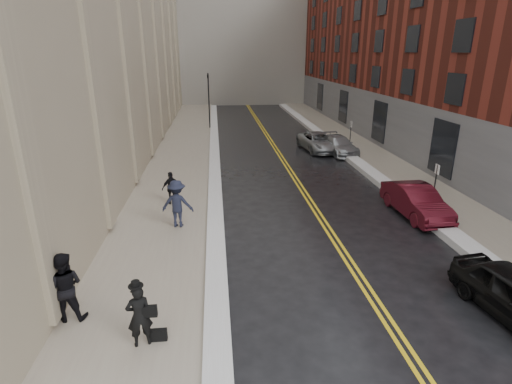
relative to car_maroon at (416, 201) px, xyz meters
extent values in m
plane|color=black|center=(-6.80, -7.47, -0.70)|extent=(160.00, 160.00, 0.00)
cube|color=gray|center=(-11.30, 8.53, -0.62)|extent=(4.00, 64.00, 0.15)
cube|color=gray|center=(2.20, 8.53, -0.62)|extent=(3.00, 64.00, 0.15)
cube|color=gold|center=(-4.42, 8.53, -0.70)|extent=(0.12, 64.00, 0.01)
cube|color=gold|center=(-4.18, 8.53, -0.70)|extent=(0.12, 64.00, 0.01)
cube|color=white|center=(-9.00, 8.53, -0.57)|extent=(0.70, 60.80, 0.26)
cube|color=white|center=(0.35, 8.53, -0.55)|extent=(0.85, 60.80, 0.30)
cube|color=maroon|center=(10.70, 15.53, 8.30)|extent=(14.00, 50.00, 18.00)
cylinder|color=black|center=(-9.40, 22.53, 1.90)|extent=(0.12, 0.12, 5.20)
imported|color=black|center=(-9.40, 22.53, 3.90)|extent=(0.18, 0.15, 0.90)
cylinder|color=black|center=(1.10, 0.53, 0.40)|extent=(0.06, 0.06, 2.20)
cube|color=white|center=(1.10, 0.53, 1.30)|extent=(0.02, 0.35, 0.45)
cylinder|color=black|center=(1.10, 12.53, 0.40)|extent=(0.06, 0.06, 2.20)
cube|color=white|center=(1.10, 12.53, 1.30)|extent=(0.02, 0.35, 0.45)
imported|color=#4B0D17|center=(0.00, 0.00, 0.00)|extent=(1.69, 4.31, 1.40)
imported|color=#94969B|center=(0.00, 11.80, -0.06)|extent=(2.34, 4.59, 1.27)
imported|color=#95989C|center=(-1.18, 12.86, -0.03)|extent=(2.78, 5.02, 1.33)
imported|color=black|center=(-10.86, -7.59, 0.29)|extent=(0.70, 0.55, 1.67)
imported|color=black|center=(-13.00, -6.33, 0.43)|extent=(0.97, 0.76, 1.97)
imported|color=#1B1E31|center=(-10.54, -0.43, 0.45)|extent=(1.38, 0.91, 2.00)
imported|color=black|center=(-11.04, 2.29, 0.23)|extent=(0.99, 0.71, 1.57)
camera|label=1|loc=(-8.87, -15.96, 6.34)|focal=28.00mm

